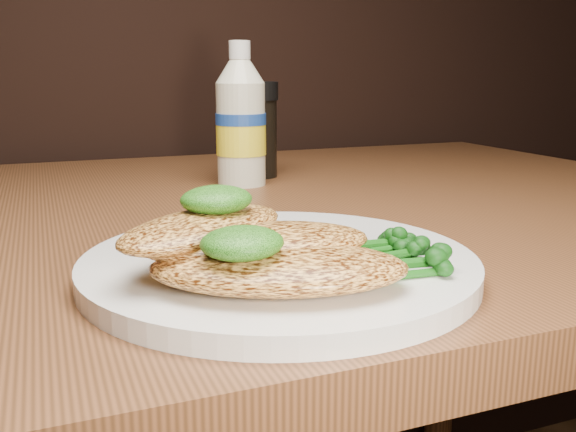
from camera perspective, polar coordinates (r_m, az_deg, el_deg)
name	(u,v)px	position (r m, az deg, el deg)	size (l,w,h in m)	color
plate	(279,265)	(0.44, -0.80, -4.44)	(0.28, 0.28, 0.01)	white
chicken_front	(279,268)	(0.37, -0.84, -4.73)	(0.15, 0.08, 0.02)	#F8AE4F
chicken_mid	(258,243)	(0.40, -2.71, -2.47)	(0.15, 0.07, 0.02)	#F8AE4F
chicken_back	(204,228)	(0.41, -7.66, -1.09)	(0.13, 0.07, 0.02)	#F8AE4F
pesto_front	(242,243)	(0.36, -4.20, -2.46)	(0.05, 0.04, 0.02)	#0E3608
pesto_back	(216,200)	(0.41, -6.53, 1.49)	(0.05, 0.04, 0.02)	#0E3608
broccolini_bundle	(362,252)	(0.41, 6.77, -3.24)	(0.13, 0.10, 0.02)	#155412
mayo_bottle	(241,114)	(0.78, -4.33, 9.21)	(0.06, 0.06, 0.18)	beige
pepper_grinder	(259,130)	(0.84, -2.66, 7.82)	(0.05, 0.05, 0.13)	black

